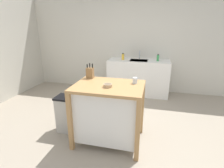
{
  "coord_description": "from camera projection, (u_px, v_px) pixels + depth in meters",
  "views": [
    {
      "loc": [
        0.55,
        -2.39,
        1.73
      ],
      "look_at": [
        -0.07,
        0.1,
        0.87
      ],
      "focal_mm": 28.01,
      "sensor_mm": 36.0,
      "label": 1
    }
  ],
  "objects": [
    {
      "name": "sink_faucet",
      "position": [
        140.0,
        55.0,
        4.54
      ],
      "size": [
        0.02,
        0.02,
        0.22
      ],
      "color": "#B7BCC1",
      "rests_on": "sink_counter"
    },
    {
      "name": "bottle_hand_soap",
      "position": [
        123.0,
        57.0,
        4.48
      ],
      "size": [
        0.07,
        0.07,
        0.17
      ],
      "color": "yellow",
      "rests_on": "sink_counter"
    },
    {
      "name": "trash_bin",
      "position": [
        68.0,
        114.0,
        2.95
      ],
      "size": [
        0.36,
        0.28,
        0.63
      ],
      "color": "#B7B2A8",
      "rests_on": "ground"
    },
    {
      "name": "kitchen_island",
      "position": [
        109.0,
        111.0,
        2.63
      ],
      "size": [
        1.0,
        0.74,
        0.92
      ],
      "color": "#AD7F4C",
      "rests_on": "ground"
    },
    {
      "name": "sink_counter",
      "position": [
        138.0,
        77.0,
        4.59
      ],
      "size": [
        1.55,
        0.6,
        0.9
      ],
      "color": "white",
      "rests_on": "ground"
    },
    {
      "name": "knife_block",
      "position": [
        90.0,
        73.0,
        2.81
      ],
      "size": [
        0.11,
        0.09,
        0.24
      ],
      "color": "olive",
      "rests_on": "kitchen_island"
    },
    {
      "name": "wall_back",
      "position": [
        135.0,
        43.0,
        4.68
      ],
      "size": [
        5.88,
        0.1,
        2.6
      ],
      "primitive_type": "cube",
      "color": "beige",
      "rests_on": "ground"
    },
    {
      "name": "bowl_stoneware_deep",
      "position": [
        108.0,
        85.0,
        2.41
      ],
      "size": [
        0.12,
        0.12,
        0.04
      ],
      "color": "tan",
      "rests_on": "kitchen_island"
    },
    {
      "name": "ground_plane",
      "position": [
        114.0,
        136.0,
        2.87
      ],
      "size": [
        6.88,
        6.88,
        0.0
      ],
      "primitive_type": "plane",
      "color": "gray",
      "rests_on": "ground"
    },
    {
      "name": "bottle_dish_soap",
      "position": [
        158.0,
        58.0,
        4.32
      ],
      "size": [
        0.06,
        0.06,
        0.17
      ],
      "color": "green",
      "rests_on": "sink_counter"
    },
    {
      "name": "drinking_cup",
      "position": [
        135.0,
        81.0,
        2.55
      ],
      "size": [
        0.07,
        0.07,
        0.09
      ],
      "color": "silver",
      "rests_on": "kitchen_island"
    }
  ]
}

